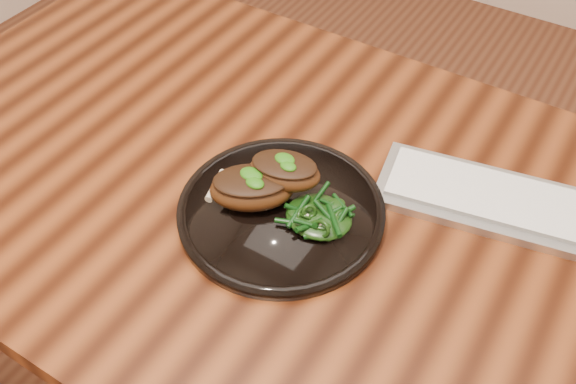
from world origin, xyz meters
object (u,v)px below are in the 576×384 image
at_px(desk, 351,254).
at_px(plate, 281,211).
at_px(keyboard, 529,209).
at_px(lamb_chop_front, 251,188).
at_px(greens_heap, 319,214).

height_order(desk, plate, plate).
bearing_deg(desk, keyboard, 33.81).
bearing_deg(lamb_chop_front, greens_heap, 9.01).
bearing_deg(plate, greens_heap, 5.19).
bearing_deg(desk, plate, -151.35).
height_order(lamb_chop_front, greens_heap, lamb_chop_front).
bearing_deg(desk, lamb_chop_front, -155.66).
relative_size(desk, plate, 5.46).
relative_size(plate, greens_heap, 3.11).
bearing_deg(keyboard, lamb_chop_front, -149.73).
distance_m(lamb_chop_front, greens_heap, 0.10).
relative_size(greens_heap, keyboard, 0.21).
bearing_deg(plate, lamb_chop_front, -165.96).
xyz_separation_m(desk, plate, (-0.09, -0.05, 0.09)).
height_order(plate, greens_heap, greens_heap).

